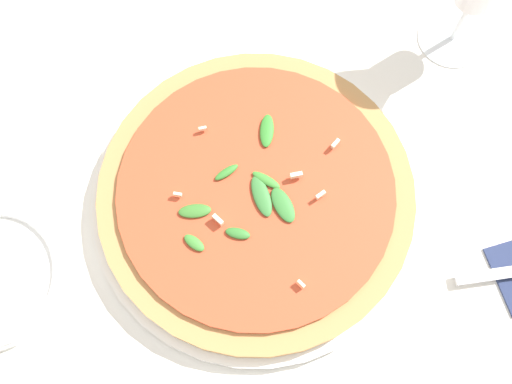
# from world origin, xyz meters

# --- Properties ---
(ground_plane) EXTENTS (6.00, 6.00, 0.00)m
(ground_plane) POSITION_xyz_m (0.00, 0.00, 0.00)
(ground_plane) COLOR silver
(pizza_arugula_main) EXTENTS (0.36, 0.36, 0.05)m
(pizza_arugula_main) POSITION_xyz_m (0.01, -0.02, 0.02)
(pizza_arugula_main) COLOR white
(pizza_arugula_main) RESTS_ON ground_plane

